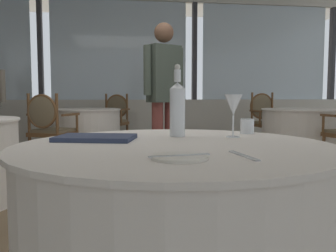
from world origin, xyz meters
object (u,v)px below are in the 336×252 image
menu_book (96,138)px  dining_chair_1_0 (265,117)px  wine_glass (233,106)px  diner_person_1 (164,89)px  side_plate (180,157)px  water_tumbler (247,126)px  water_bottle (177,107)px  dining_chair_0_1 (49,125)px  dining_chair_0_0 (114,116)px

menu_book → dining_chair_1_0: dining_chair_1_0 is taller
wine_glass → menu_book: wine_glass is taller
menu_book → diner_person_1: size_ratio=0.19×
side_plate → water_tumbler: size_ratio=2.35×
diner_person_1 → water_tumbler: bearing=155.2°
side_plate → water_bottle: water_bottle is taller
menu_book → dining_chair_0_1: bearing=117.7°
water_bottle → dining_chair_0_1: (-1.14, 2.93, -0.31)m
side_plate → water_tumbler: water_tumbler is taller
menu_book → diner_person_1: bearing=89.4°
dining_chair_0_1 → dining_chair_0_0: bearing=0.0°
water_bottle → dining_chair_0_1: water_bottle is taller
dining_chair_0_1 → dining_chair_1_0: dining_chair_1_0 is taller
wine_glass → dining_chair_0_0: dining_chair_0_0 is taller
side_plate → wine_glass: size_ratio=0.89×
wine_glass → dining_chair_0_1: dining_chair_0_1 is taller
water_tumbler → dining_chair_1_0: size_ratio=0.08×
water_bottle → diner_person_1: diner_person_1 is taller
water_bottle → dining_chair_0_0: 4.64m
water_bottle → wine_glass: size_ratio=1.71×
dining_chair_1_0 → diner_person_1: size_ratio=0.56×
menu_book → dining_chair_1_0: (2.65, 4.38, -0.18)m
side_plate → wine_glass: wine_glass is taller
dining_chair_0_0 → dining_chair_1_0: 2.64m
water_bottle → dining_chair_1_0: size_ratio=0.35×
side_plate → diner_person_1: diner_person_1 is taller
menu_book → dining_chair_0_1: size_ratio=0.35×
water_tumbler → dining_chair_0_1: size_ratio=0.08×
water_bottle → dining_chair_1_0: water_bottle is taller
side_plate → wine_glass: bearing=57.2°
dining_chair_1_0 → water_bottle: bearing=-35.8°
wine_glass → dining_chair_1_0: 4.81m
wine_glass → diner_person_1: diner_person_1 is taller
water_tumbler → menu_book: size_ratio=0.23×
wine_glass → diner_person_1: 2.44m
wine_glass → dining_chair_0_1: size_ratio=0.21×
dining_chair_0_0 → menu_book: bearing=24.6°
dining_chair_0_0 → dining_chair_0_1: 1.86m
wine_glass → menu_book: 0.66m
water_tumbler → menu_book: bearing=-167.6°
water_bottle → water_tumbler: size_ratio=4.52×
water_tumbler → dining_chair_1_0: dining_chair_1_0 is taller
water_bottle → dining_chair_0_0: size_ratio=0.36×
water_bottle → diner_person_1: bearing=84.2°
side_plate → dining_chair_0_1: bearing=106.4°
wine_glass → dining_chair_1_0: dining_chair_1_0 is taller
wine_glass → dining_chair_0_0: bearing=97.4°
water_bottle → dining_chair_0_0: (-0.35, 4.62, -0.31)m
dining_chair_0_1 → dining_chair_1_0: (3.41, 1.36, -0.00)m
water_tumbler → dining_chair_0_1: (-1.52, 2.85, -0.21)m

